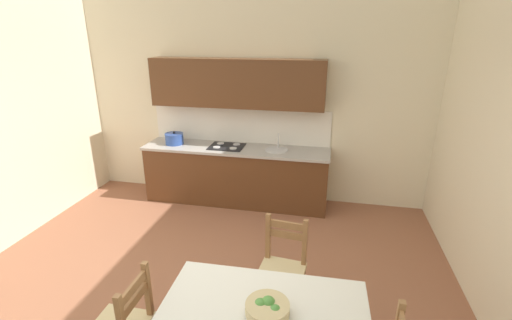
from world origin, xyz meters
TOP-DOWN VIEW (x-y plane):
  - ground_plane at (0.00, 0.00)m, footprint 5.94×6.03m
  - wall_back at (0.00, 2.77)m, footprint 5.94×0.12m
  - kitchen_cabinetry at (-0.20, 2.44)m, footprint 2.85×0.63m
  - dining_chair_kitchen_side at (0.84, 0.23)m, footprint 0.46×0.46m
  - fruit_bowl at (0.85, -0.68)m, footprint 0.30×0.30m

SIDE VIEW (x-z plane):
  - ground_plane at x=0.00m, z-range -0.10..0.00m
  - dining_chair_kitchen_side at x=0.84m, z-range -0.02..0.91m
  - fruit_bowl at x=0.85m, z-range 0.75..0.87m
  - kitchen_cabinetry at x=-0.20m, z-range -0.24..1.96m
  - wall_back at x=0.00m, z-range 0.00..4.10m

